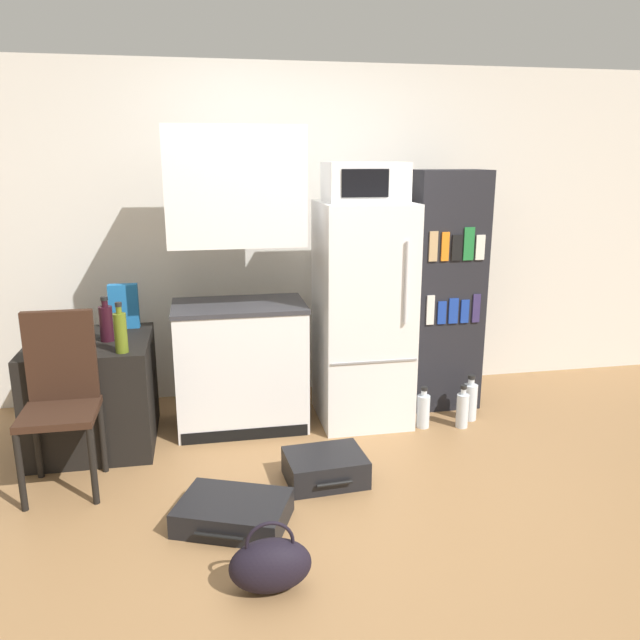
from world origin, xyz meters
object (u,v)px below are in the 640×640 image
object	(u,v)px
bottle_milk_white	(82,335)
suitcase_large_flat	(325,468)
cereal_box	(124,306)
suitcase_small_flat	(233,513)
handbag	(270,565)
side_table	(94,392)
water_bottle_back	(462,409)
kitchen_hutch	(238,293)
water_bottle_middle	(470,401)
bookshelf	(445,292)
bottle_wine_dark	(106,322)
bowl	(63,328)
microwave	(365,182)
chair	(61,387)
refrigerator	(363,314)
water_bottle_front	(423,410)
bottle_olive_oil	(121,332)

from	to	relation	value
bottle_milk_white	suitcase_large_flat	bearing A→B (deg)	-23.14
cereal_box	suitcase_small_flat	bearing A→B (deg)	-65.74
bottle_milk_white	handbag	world-z (taller)	bottle_milk_white
side_table	water_bottle_back	bearing A→B (deg)	-5.16
kitchen_hutch	water_bottle_back	size ratio (longest dim) A/B	6.57
side_table	water_bottle_middle	xyz separation A→B (m)	(2.56, -0.11, -0.21)
side_table	bookshelf	xyz separation A→B (m)	(2.47, 0.22, 0.52)
suitcase_large_flat	water_bottle_middle	xyz separation A→B (m)	(1.19, 0.66, 0.06)
bottle_wine_dark	bowl	size ratio (longest dim) A/B	1.66
bottle_milk_white	microwave	bearing A→B (deg)	8.22
chair	suitcase_large_flat	bearing A→B (deg)	-10.62
refrigerator	bookshelf	xyz separation A→B (m)	(0.66, 0.14, 0.10)
side_table	water_bottle_middle	world-z (taller)	side_table
water_bottle_middle	handbag	bearing A→B (deg)	-136.07
handbag	water_bottle_back	bearing A→B (deg)	43.73
bottle_wine_dark	water_bottle_front	world-z (taller)	bottle_wine_dark
cereal_box	water_bottle_front	bearing A→B (deg)	-12.46
refrigerator	chair	xyz separation A→B (m)	(-1.89, -0.58, -0.19)
suitcase_large_flat	microwave	bearing A→B (deg)	58.83
side_table	suitcase_small_flat	distance (m)	1.42
bowl	suitcase_large_flat	distance (m)	1.99
side_table	cereal_box	size ratio (longest dim) A/B	2.58
handbag	water_bottle_front	size ratio (longest dim) A/B	1.22
refrigerator	bottle_milk_white	size ratio (longest dim) A/B	7.32
kitchen_hutch	water_bottle_front	xyz separation A→B (m)	(1.23, -0.29, -0.82)
kitchen_hutch	water_bottle_middle	xyz separation A→B (m)	(1.60, -0.23, -0.80)
cereal_box	handbag	xyz separation A→B (m)	(0.76, -1.93, -0.73)
bowl	bookshelf	bearing A→B (deg)	-0.70
bottle_wine_dark	suitcase_large_flat	distance (m)	1.63
microwave	chair	xyz separation A→B (m)	(-1.89, -0.58, -1.08)
cereal_box	handbag	size ratio (longest dim) A/B	0.83
bottle_milk_white	chair	xyz separation A→B (m)	(-0.08, -0.32, -0.21)
bookshelf	bottle_milk_white	bearing A→B (deg)	-170.63
side_table	bottle_olive_oil	distance (m)	0.61
bowl	water_bottle_front	world-z (taller)	bowl
side_table	chair	world-z (taller)	chair
cereal_box	bowl	bearing A→B (deg)	-177.82
microwave	water_bottle_back	size ratio (longest dim) A/B	1.72
cereal_box	water_bottle_middle	world-z (taller)	cereal_box
water_bottle_front	side_table	bearing A→B (deg)	175.54
chair	water_bottle_back	bearing A→B (deg)	6.20
side_table	water_bottle_back	size ratio (longest dim) A/B	2.52
refrigerator	water_bottle_back	bearing A→B (deg)	-24.81
side_table	suitcase_small_flat	bearing A→B (deg)	-53.68
bottle_milk_white	water_bottle_middle	bearing A→B (deg)	1.72
handbag	microwave	bearing A→B (deg)	63.81
bottle_milk_white	handbag	size ratio (longest dim) A/B	0.58
handbag	water_bottle_middle	world-z (taller)	handbag
bottle_milk_white	chair	distance (m)	0.39
bottle_milk_white	water_bottle_front	world-z (taller)	bottle_milk_white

